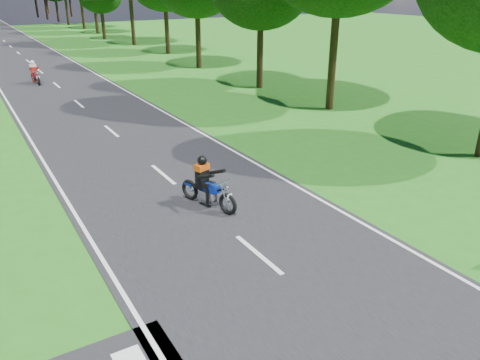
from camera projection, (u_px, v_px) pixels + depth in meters
ground at (311, 299)px, 9.71m from camera, size 160.00×160.00×0.00m
main_road at (10, 46)px, 49.27m from camera, size 7.00×140.00×0.02m
road_markings at (11, 48)px, 47.71m from camera, size 7.40×140.00×0.01m
rider_near_blue at (208, 182)px, 13.42m from camera, size 1.16×1.94×1.53m
rider_far_red at (35, 72)px, 30.38m from camera, size 0.71×1.83×1.49m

